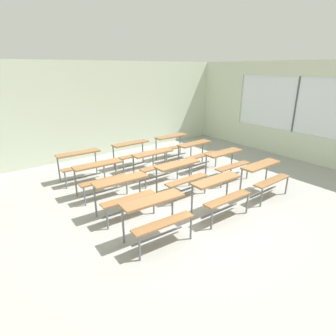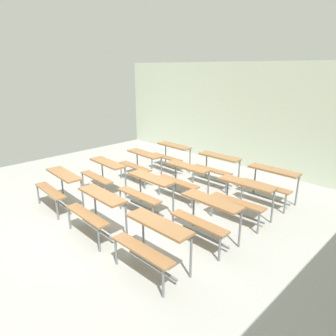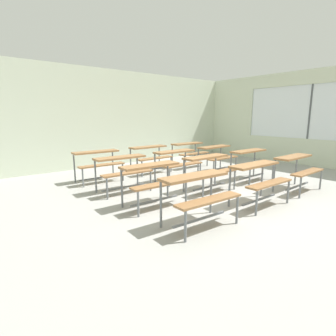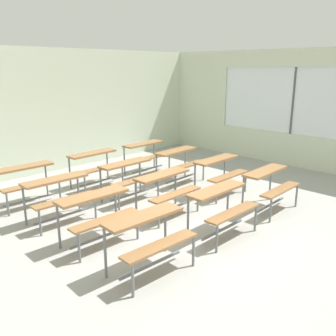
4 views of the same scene
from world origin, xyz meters
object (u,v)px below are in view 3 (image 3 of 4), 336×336
at_px(desk_bench_r0c0, 199,188).
at_px(desk_bench_r2c1, 177,158).
at_px(desk_bench_r2c2, 217,153).
at_px(desk_bench_r3c1, 151,153).
at_px(desk_bench_r1c0, 154,175).
at_px(desk_bench_r3c2, 190,149).
at_px(desk_bench_r0c1, 259,174).
at_px(desk_bench_r0c2, 298,165).
at_px(desk_bench_r2c0, 123,166).
at_px(desk_bench_r3c0, 98,159).
at_px(desk_bench_r1c1, 209,165).
at_px(desk_bench_r1c2, 252,158).

relative_size(desk_bench_r0c0, desk_bench_r2c1, 1.02).
height_order(desk_bench_r2c2, desk_bench_r3c1, same).
distance_m(desk_bench_r1c0, desk_bench_r3c2, 3.76).
bearing_deg(desk_bench_r0c1, desk_bench_r0c2, 0.69).
bearing_deg(desk_bench_r2c0, desk_bench_r0c1, -54.86).
bearing_deg(desk_bench_r2c0, desk_bench_r2c1, 1.31).
height_order(desk_bench_r2c0, desk_bench_r2c1, same).
relative_size(desk_bench_r0c1, desk_bench_r2c2, 0.98).
height_order(desk_bench_r0c2, desk_bench_r3c0, same).
distance_m(desk_bench_r0c1, desk_bench_r1c0, 1.89).
bearing_deg(desk_bench_r3c1, desk_bench_r2c1, -92.35).
xyz_separation_m(desk_bench_r1c1, desk_bench_r2c0, (-1.47, 1.09, 0.00)).
bearing_deg(desk_bench_r2c1, desk_bench_r2c0, 179.41).
relative_size(desk_bench_r0c1, desk_bench_r1c1, 1.00).
bearing_deg(desk_bench_r2c2, desk_bench_r3c0, 157.37).
relative_size(desk_bench_r0c1, desk_bench_r3c1, 0.99).
bearing_deg(desk_bench_r0c1, desk_bench_r3c1, 90.01).
bearing_deg(desk_bench_r3c1, desk_bench_r1c1, -92.67).
distance_m(desk_bench_r3c1, desk_bench_r3c2, 1.47).
bearing_deg(desk_bench_r1c2, desk_bench_r1c1, 179.62).
bearing_deg(desk_bench_r2c2, desk_bench_r2c1, 178.86).
xyz_separation_m(desk_bench_r2c0, desk_bench_r3c2, (3.00, 1.14, 0.00)).
distance_m(desk_bench_r1c0, desk_bench_r3c0, 2.27).
height_order(desk_bench_r2c0, desk_bench_r2c2, same).
bearing_deg(desk_bench_r3c2, desk_bench_r0c0, -132.27).
height_order(desk_bench_r3c1, desk_bench_r3c2, same).
height_order(desk_bench_r1c0, desk_bench_r1c1, same).
distance_m(desk_bench_r0c1, desk_bench_r3c0, 3.74).
xyz_separation_m(desk_bench_r2c0, desk_bench_r3c1, (1.53, 1.17, 0.00)).
height_order(desk_bench_r0c2, desk_bench_r1c1, same).
height_order(desk_bench_r0c1, desk_bench_r1c0, same).
xyz_separation_m(desk_bench_r2c1, desk_bench_r2c2, (1.50, 0.04, 0.00)).
relative_size(desk_bench_r1c2, desk_bench_r3c2, 0.99).
bearing_deg(desk_bench_r0c0, desk_bench_r2c0, 92.97).
bearing_deg(desk_bench_r0c1, desk_bench_r2c0, 124.07).
bearing_deg(desk_bench_r3c2, desk_bench_r1c0, -143.70).
xyz_separation_m(desk_bench_r1c0, desk_bench_r2c1, (1.52, 1.12, 0.00)).
bearing_deg(desk_bench_r1c0, desk_bench_r0c2, -19.21).
relative_size(desk_bench_r0c0, desk_bench_r3c2, 1.02).
bearing_deg(desk_bench_r2c1, desk_bench_r1c0, -143.82).
bearing_deg(desk_bench_r2c2, desk_bench_r1c1, -146.53).
xyz_separation_m(desk_bench_r1c0, desk_bench_r1c1, (1.48, 0.04, 0.00)).
xyz_separation_m(desk_bench_r2c0, desk_bench_r2c2, (3.01, 0.03, 0.00)).
distance_m(desk_bench_r2c0, desk_bench_r3c2, 3.21).
bearing_deg(desk_bench_r0c2, desk_bench_r0c0, 178.21).
height_order(desk_bench_r3c0, desk_bench_r3c1, same).
height_order(desk_bench_r1c1, desk_bench_r2c2, same).
relative_size(desk_bench_r1c0, desk_bench_r2c1, 1.01).
distance_m(desk_bench_r3c0, desk_bench_r3c2, 3.03).
distance_m(desk_bench_r0c1, desk_bench_r1c1, 1.18).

